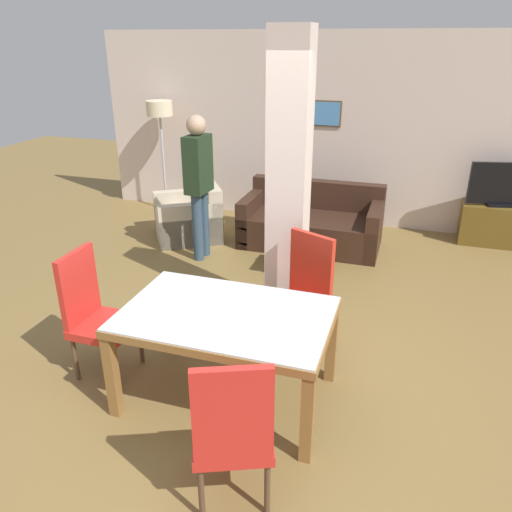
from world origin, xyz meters
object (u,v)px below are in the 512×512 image
object	(u,v)px
dining_chair_near_right	(233,429)
armchair	(190,219)
bottle	(291,235)
floor_lamp	(160,118)
tv_stand	(496,225)
dining_chair_head_left	(94,311)
dining_table	(227,330)
standing_person	(199,178)
coffee_table	(299,257)
sofa	(312,224)
tv_screen	(504,185)
dining_chair_far_right	(303,291)

from	to	relation	value
dining_chair_near_right	armchair	distance (m)	4.46
armchair	bottle	bearing A→B (deg)	-145.35
dining_chair_near_right	floor_lamp	size ratio (longest dim) A/B	0.62
armchair	tv_stand	size ratio (longest dim) A/B	1.25
dining_chair_head_left	floor_lamp	size ratio (longest dim) A/B	0.62
dining_table	standing_person	world-z (taller)	standing_person
coffee_table	bottle	bearing A→B (deg)	178.85
bottle	standing_person	xyz separation A→B (m)	(-1.19, 0.08, 0.57)
dining_table	sofa	bearing A→B (deg)	90.73
dining_chair_head_left	tv_stand	xyz separation A→B (m)	(3.48, 4.06, -0.29)
bottle	standing_person	size ratio (longest dim) A/B	0.13
tv_screen	standing_person	world-z (taller)	standing_person
sofa	floor_lamp	xyz separation A→B (m)	(-2.54, 0.70, 1.19)
dining_table	tv_stand	size ratio (longest dim) A/B	1.67
dining_chair_head_left	tv_screen	distance (m)	5.36
dining_table	dining_chair_far_right	size ratio (longest dim) A/B	1.45
tv_screen	armchair	bearing A→B (deg)	1.56
coffee_table	standing_person	bearing A→B (deg)	176.24
coffee_table	tv_stand	bearing A→B (deg)	36.19
armchair	standing_person	world-z (taller)	standing_person
bottle	sofa	bearing A→B (deg)	86.91
sofa	standing_person	xyz separation A→B (m)	(-1.24, -0.86, 0.76)
tv_stand	floor_lamp	world-z (taller)	floor_lamp
dining_chair_near_right	bottle	size ratio (longest dim) A/B	4.52
floor_lamp	tv_screen	bearing A→B (deg)	0.71
armchair	coffee_table	xyz separation A→B (m)	(1.71, -0.66, -0.07)
tv_stand	floor_lamp	bearing A→B (deg)	-179.29
dining_chair_far_right	tv_screen	distance (m)	3.76
dining_chair_head_left	tv_screen	xyz separation A→B (m)	(3.48, 4.06, 0.27)
dining_chair_head_left	standing_person	xyz separation A→B (m)	(-0.13, 2.44, 0.47)
dining_table	dining_chair_far_right	xyz separation A→B (m)	(0.38, 0.85, -0.04)
armchair	tv_stand	xyz separation A→B (m)	(4.03, 1.04, 0.00)
tv_screen	dining_chair_far_right	bearing A→B (deg)	45.84
coffee_table	floor_lamp	distance (m)	3.32
dining_chair_far_right	bottle	size ratio (longest dim) A/B	4.52
bottle	dining_chair_near_right	bearing A→B (deg)	-81.73
dining_table	tv_stand	world-z (taller)	dining_table
tv_stand	standing_person	distance (m)	4.03
dining_table	bottle	distance (m)	2.37
sofa	tv_stand	xyz separation A→B (m)	(2.37, 0.76, -0.00)
standing_person	dining_chair_near_right	bearing A→B (deg)	30.17
dining_chair_near_right	tv_screen	world-z (taller)	tv_screen
armchair	floor_lamp	distance (m)	1.78
dining_chair_near_right	dining_chair_head_left	bearing A→B (deg)	126.51
dining_chair_near_right	dining_chair_head_left	world-z (taller)	same
bottle	tv_screen	world-z (taller)	tv_screen
dining_chair_far_right	dining_table	bearing A→B (deg)	90.00
tv_stand	tv_screen	bearing A→B (deg)	0.00
coffee_table	dining_table	bearing A→B (deg)	-90.11
dining_chair_head_left	bottle	world-z (taller)	dining_chair_head_left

